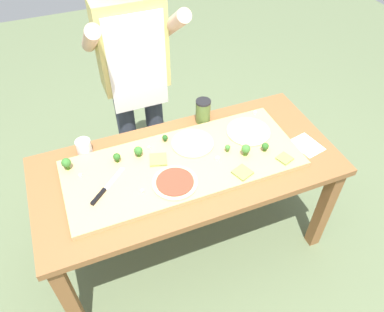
% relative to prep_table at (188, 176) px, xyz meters
% --- Properties ---
extents(ground_plane, '(8.00, 8.00, 0.00)m').
position_rel_prep_table_xyz_m(ground_plane, '(0.00, 0.00, -0.65)').
color(ground_plane, '#60704C').
extents(prep_table, '(1.69, 0.77, 0.75)m').
position_rel_prep_table_xyz_m(prep_table, '(0.00, 0.00, 0.00)').
color(prep_table, brown).
rests_on(prep_table, ground).
extents(cutting_board, '(1.29, 0.53, 0.03)m').
position_rel_prep_table_xyz_m(cutting_board, '(-0.03, -0.00, 0.11)').
color(cutting_board, tan).
rests_on(cutting_board, prep_table).
extents(chefs_knife, '(0.22, 0.20, 0.02)m').
position_rel_prep_table_xyz_m(chefs_knife, '(-0.47, -0.05, 0.13)').
color(chefs_knife, '#B7BABF').
rests_on(chefs_knife, cutting_board).
extents(pizza_whole_white_garlic, '(0.24, 0.24, 0.02)m').
position_rel_prep_table_xyz_m(pizza_whole_white_garlic, '(0.08, 0.12, 0.13)').
color(pizza_whole_white_garlic, beige).
rests_on(pizza_whole_white_garlic, cutting_board).
extents(pizza_whole_tomato_red, '(0.24, 0.24, 0.02)m').
position_rel_prep_table_xyz_m(pizza_whole_tomato_red, '(-0.12, -0.13, 0.13)').
color(pizza_whole_tomato_red, beige).
rests_on(pizza_whole_tomato_red, cutting_board).
extents(pizza_whole_cheese_artichoke, '(0.26, 0.26, 0.02)m').
position_rel_prep_table_xyz_m(pizza_whole_cheese_artichoke, '(0.42, 0.09, 0.13)').
color(pizza_whole_cheese_artichoke, beige).
rests_on(pizza_whole_cheese_artichoke, cutting_board).
extents(pizza_slice_center, '(0.11, 0.11, 0.01)m').
position_rel_prep_table_xyz_m(pizza_slice_center, '(0.24, -0.19, 0.13)').
color(pizza_slice_center, '#899E4C').
rests_on(pizza_slice_center, cutting_board).
extents(pizza_slice_far_left, '(0.09, 0.09, 0.01)m').
position_rel_prep_table_xyz_m(pizza_slice_far_left, '(0.50, -0.19, 0.13)').
color(pizza_slice_far_left, '#899E4C').
rests_on(pizza_slice_far_left, cutting_board).
extents(pizza_slice_near_right, '(0.11, 0.11, 0.01)m').
position_rel_prep_table_xyz_m(pizza_slice_near_right, '(-0.15, 0.06, 0.13)').
color(pizza_slice_near_right, '#899E4C').
rests_on(pizza_slice_near_right, cutting_board).
extents(broccoli_floret_back_right, '(0.05, 0.05, 0.06)m').
position_rel_prep_table_xyz_m(broccoli_floret_back_right, '(-0.24, 0.13, 0.16)').
color(broccoli_floret_back_right, '#3F7220').
rests_on(broccoli_floret_back_right, cutting_board).
extents(broccoli_floret_back_left, '(0.05, 0.05, 0.07)m').
position_rel_prep_table_xyz_m(broccoli_floret_back_left, '(0.31, -0.08, 0.17)').
color(broccoli_floret_back_left, '#487A23').
rests_on(broccoli_floret_back_left, cutting_board).
extents(broccoli_floret_front_right, '(0.04, 0.04, 0.06)m').
position_rel_prep_table_xyz_m(broccoli_floret_front_right, '(0.43, -0.09, 0.16)').
color(broccoli_floret_front_right, '#366618').
rests_on(broccoli_floret_front_right, cutting_board).
extents(broccoli_floret_center_right, '(0.05, 0.05, 0.07)m').
position_rel_prep_table_xyz_m(broccoli_floret_center_right, '(-0.62, 0.18, 0.17)').
color(broccoli_floret_center_right, '#3F7220').
rests_on(broccoli_floret_center_right, cutting_board).
extents(broccoli_floret_back_mid, '(0.03, 0.03, 0.04)m').
position_rel_prep_table_xyz_m(broccoli_floret_back_mid, '(-0.06, 0.20, 0.15)').
color(broccoli_floret_back_mid, '#2C5915').
rests_on(broccoli_floret_back_mid, cutting_board).
extents(broccoli_floret_front_left, '(0.04, 0.04, 0.06)m').
position_rel_prep_table_xyz_m(broccoli_floret_front_left, '(-0.36, 0.14, 0.16)').
color(broccoli_floret_front_left, '#366618').
rests_on(broccoli_floret_front_left, cutting_board).
extents(broccoli_floret_center_left, '(0.03, 0.03, 0.05)m').
position_rel_prep_table_xyz_m(broccoli_floret_center_left, '(0.23, -0.01, 0.15)').
color(broccoli_floret_center_left, '#487A23').
rests_on(broccoli_floret_center_left, cutting_board).
extents(cheese_crumble_a, '(0.02, 0.02, 0.01)m').
position_rel_prep_table_xyz_m(cheese_crumble_a, '(-0.17, 0.17, 0.13)').
color(cheese_crumble_a, silver).
rests_on(cheese_crumble_a, cutting_board).
extents(cheese_crumble_b, '(0.02, 0.02, 0.01)m').
position_rel_prep_table_xyz_m(cheese_crumble_b, '(-0.56, 0.10, 0.13)').
color(cheese_crumble_b, white).
rests_on(cheese_crumble_b, cutting_board).
extents(cheese_crumble_c, '(0.02, 0.02, 0.01)m').
position_rel_prep_table_xyz_m(cheese_crumble_c, '(-0.29, -0.12, 0.13)').
color(cheese_crumble_c, silver).
rests_on(cheese_crumble_c, cutting_board).
extents(cheese_crumble_d, '(0.03, 0.03, 0.02)m').
position_rel_prep_table_xyz_m(cheese_crumble_d, '(0.15, -0.05, 0.13)').
color(cheese_crumble_d, white).
rests_on(cheese_crumble_d, cutting_board).
extents(cheese_crumble_e, '(0.02, 0.02, 0.02)m').
position_rel_prep_table_xyz_m(cheese_crumble_e, '(0.54, 0.23, 0.13)').
color(cheese_crumble_e, white).
rests_on(cheese_crumble_e, cutting_board).
extents(flour_cup, '(0.09, 0.09, 0.08)m').
position_rel_prep_table_xyz_m(flour_cup, '(-0.51, 0.30, 0.14)').
color(flour_cup, white).
rests_on(flour_cup, prep_table).
extents(sauce_jar, '(0.09, 0.09, 0.15)m').
position_rel_prep_table_xyz_m(sauce_jar, '(0.22, 0.31, 0.18)').
color(sauce_jar, '#517033').
rests_on(sauce_jar, prep_table).
extents(recipe_note, '(0.17, 0.20, 0.00)m').
position_rel_prep_table_xyz_m(recipe_note, '(0.70, -0.12, 0.10)').
color(recipe_note, white).
rests_on(recipe_note, prep_table).
extents(cook_center, '(0.54, 0.39, 1.67)m').
position_rel_prep_table_xyz_m(cook_center, '(-0.10, 0.63, 0.35)').
color(cook_center, '#333847').
rests_on(cook_center, ground).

